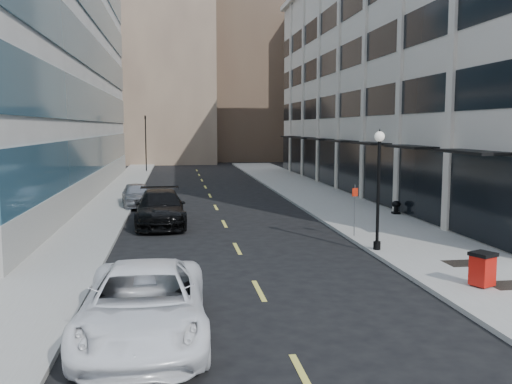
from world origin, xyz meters
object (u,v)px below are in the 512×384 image
object	(u,v)px
sign_post	(355,203)
urn_planter	(396,206)
trash_bin	(482,268)
car_black_pickup	(160,208)
car_silver_sedan	(137,195)
traffic_signal	(145,119)
car_white_van	(144,305)
lamppost	(379,179)

from	to	relation	value
sign_post	urn_planter	size ratio (longest dim) A/B	3.14
trash_bin	urn_planter	distance (m)	14.36
car_black_pickup	sign_post	bearing A→B (deg)	-31.02
car_silver_sedan	trash_bin	bearing A→B (deg)	-66.97
urn_planter	sign_post	bearing A→B (deg)	-126.18
trash_bin	urn_planter	bearing A→B (deg)	53.19
car_black_pickup	car_silver_sedan	distance (m)	7.18
traffic_signal	trash_bin	distance (m)	48.79
car_black_pickup	traffic_signal	bearing A→B (deg)	92.03
car_black_pickup	trash_bin	distance (m)	16.28
car_white_van	car_black_pickup	world-z (taller)	car_black_pickup
car_silver_sedan	urn_planter	xyz separation A→B (m)	(14.35, -5.94, -0.15)
car_white_van	trash_bin	distance (m)	10.14
car_black_pickup	lamppost	bearing A→B (deg)	-43.62
traffic_signal	car_silver_sedan	xyz separation A→B (m)	(0.70, -27.00, -4.98)
car_silver_sedan	car_black_pickup	bearing A→B (deg)	-83.78
car_white_van	car_black_pickup	size ratio (longest dim) A/B	1.02
traffic_signal	car_black_pickup	xyz separation A→B (m)	(2.30, -34.00, -4.85)
car_black_pickup	urn_planter	size ratio (longest dim) A/B	8.35
car_white_van	trash_bin	size ratio (longest dim) A/B	5.88
traffic_signal	sign_post	bearing A→B (deg)	-74.42
traffic_signal	lamppost	distance (m)	43.07
traffic_signal	car_black_pickup	distance (m)	34.42
traffic_signal	urn_planter	distance (m)	36.57
car_silver_sedan	lamppost	distance (m)	17.88
lamppost	sign_post	distance (m)	3.13
traffic_signal	car_silver_sedan	distance (m)	27.46
car_silver_sedan	traffic_signal	bearing A→B (deg)	84.83
sign_post	lamppost	bearing A→B (deg)	-98.39
lamppost	urn_planter	xyz separation A→B (m)	(4.25, 8.66, -2.32)
lamppost	sign_post	xyz separation A→B (m)	(0.00, 2.85, -1.29)
traffic_signal	car_white_van	bearing A→B (deg)	-87.35
car_black_pickup	urn_planter	bearing A→B (deg)	2.93
car_white_van	lamppost	distance (m)	11.86
car_black_pickup	sign_post	world-z (taller)	sign_post
trash_bin	lamppost	world-z (taller)	lamppost
car_white_van	car_silver_sedan	bearing A→B (deg)	94.53
sign_post	urn_planter	distance (m)	7.27
lamppost	car_white_van	bearing A→B (deg)	-136.68
car_white_van	car_silver_sedan	xyz separation A→B (m)	(-1.60, 22.61, -0.11)
lamppost	trash_bin	bearing A→B (deg)	-76.46
traffic_signal	trash_bin	size ratio (longest dim) A/B	6.70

